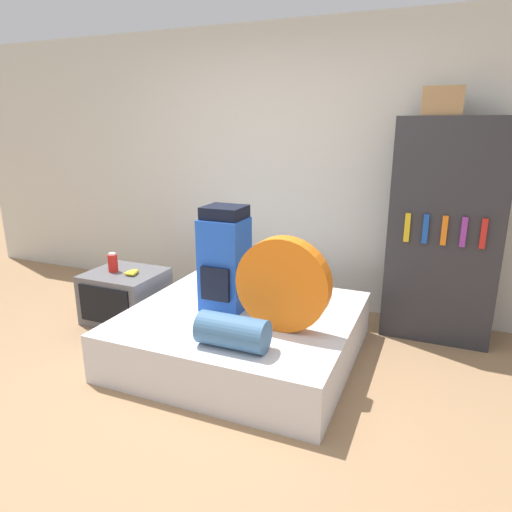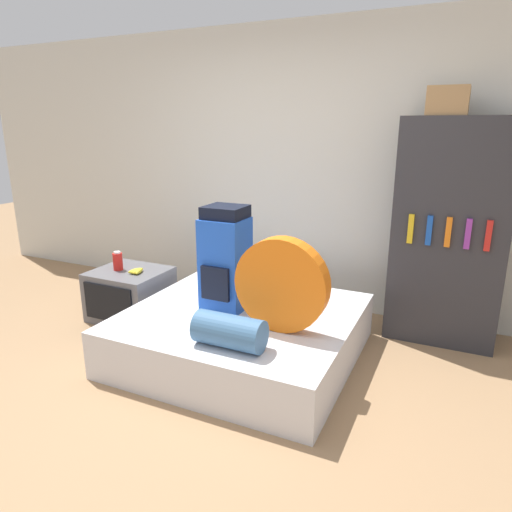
{
  "view_description": "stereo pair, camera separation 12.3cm",
  "coord_description": "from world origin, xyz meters",
  "px_view_note": "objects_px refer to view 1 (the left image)",
  "views": [
    {
      "loc": [
        1.34,
        -2.11,
        1.71
      ],
      "look_at": [
        0.12,
        0.78,
        0.81
      ],
      "focal_mm": 32.0,
      "sensor_mm": 36.0,
      "label": 1
    },
    {
      "loc": [
        1.45,
        -2.06,
        1.71
      ],
      "look_at": [
        0.12,
        0.78,
        0.81
      ],
      "focal_mm": 32.0,
      "sensor_mm": 36.0,
      "label": 2
    }
  ],
  "objects_px": {
    "television": "(126,296)",
    "canister": "(113,263)",
    "sleeping_roll": "(233,332)",
    "tent_bag": "(283,284)",
    "bookshelf": "(444,232)",
    "backpack": "(224,260)",
    "cardboard_box": "(443,101)"
  },
  "relations": [
    {
      "from": "television",
      "to": "canister",
      "type": "bearing_deg",
      "value": -170.26
    },
    {
      "from": "sleeping_roll",
      "to": "tent_bag",
      "type": "bearing_deg",
      "value": 62.43
    },
    {
      "from": "sleeping_roll",
      "to": "bookshelf",
      "type": "height_order",
      "value": "bookshelf"
    },
    {
      "from": "television",
      "to": "bookshelf",
      "type": "bearing_deg",
      "value": 16.04
    },
    {
      "from": "television",
      "to": "bookshelf",
      "type": "relative_size",
      "value": 0.36
    },
    {
      "from": "television",
      "to": "sleeping_roll",
      "type": "bearing_deg",
      "value": -27.54
    },
    {
      "from": "backpack",
      "to": "tent_bag",
      "type": "xyz_separation_m",
      "value": [
        0.53,
        -0.18,
        -0.06
      ]
    },
    {
      "from": "sleeping_roll",
      "to": "television",
      "type": "bearing_deg",
      "value": 152.46
    },
    {
      "from": "sleeping_roll",
      "to": "cardboard_box",
      "type": "bearing_deg",
      "value": 54.41
    },
    {
      "from": "tent_bag",
      "to": "bookshelf",
      "type": "distance_m",
      "value": 1.48
    },
    {
      "from": "tent_bag",
      "to": "sleeping_roll",
      "type": "height_order",
      "value": "tent_bag"
    },
    {
      "from": "backpack",
      "to": "television",
      "type": "distance_m",
      "value": 1.23
    },
    {
      "from": "backpack",
      "to": "sleeping_roll",
      "type": "distance_m",
      "value": 0.71
    },
    {
      "from": "canister",
      "to": "bookshelf",
      "type": "relative_size",
      "value": 0.1
    },
    {
      "from": "tent_bag",
      "to": "bookshelf",
      "type": "relative_size",
      "value": 0.37
    },
    {
      "from": "television",
      "to": "canister",
      "type": "relative_size",
      "value": 3.73
    },
    {
      "from": "tent_bag",
      "to": "television",
      "type": "height_order",
      "value": "tent_bag"
    },
    {
      "from": "backpack",
      "to": "bookshelf",
      "type": "bearing_deg",
      "value": 31.86
    },
    {
      "from": "tent_bag",
      "to": "sleeping_roll",
      "type": "xyz_separation_m",
      "value": [
        -0.2,
        -0.38,
        -0.22
      ]
    },
    {
      "from": "canister",
      "to": "sleeping_roll",
      "type": "bearing_deg",
      "value": -25.48
    },
    {
      "from": "bookshelf",
      "to": "backpack",
      "type": "bearing_deg",
      "value": -148.14
    },
    {
      "from": "backpack",
      "to": "sleeping_roll",
      "type": "xyz_separation_m",
      "value": [
        0.33,
        -0.56,
        -0.28
      ]
    },
    {
      "from": "cardboard_box",
      "to": "sleeping_roll",
      "type": "bearing_deg",
      "value": -125.59
    },
    {
      "from": "cardboard_box",
      "to": "bookshelf",
      "type": "bearing_deg",
      "value": 13.06
    },
    {
      "from": "sleeping_roll",
      "to": "cardboard_box",
      "type": "xyz_separation_m",
      "value": [
        1.05,
        1.46,
        1.41
      ]
    },
    {
      "from": "sleeping_roll",
      "to": "canister",
      "type": "distance_m",
      "value": 1.69
    },
    {
      "from": "television",
      "to": "canister",
      "type": "xyz_separation_m",
      "value": [
        -0.1,
        -0.02,
        0.31
      ]
    },
    {
      "from": "backpack",
      "to": "sleeping_roll",
      "type": "height_order",
      "value": "backpack"
    },
    {
      "from": "television",
      "to": "cardboard_box",
      "type": "relative_size",
      "value": 2.21
    },
    {
      "from": "backpack",
      "to": "cardboard_box",
      "type": "height_order",
      "value": "cardboard_box"
    },
    {
      "from": "canister",
      "to": "bookshelf",
      "type": "bearing_deg",
      "value": 15.81
    },
    {
      "from": "backpack",
      "to": "tent_bag",
      "type": "height_order",
      "value": "backpack"
    }
  ]
}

